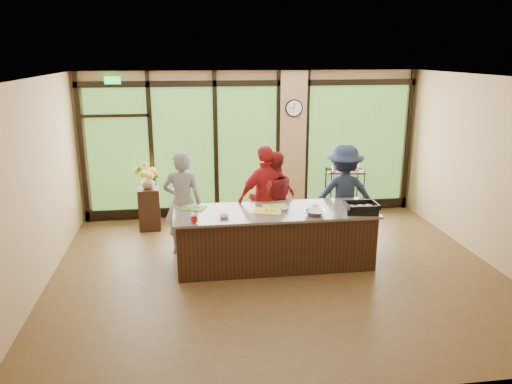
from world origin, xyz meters
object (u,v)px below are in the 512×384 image
object	(u,v)px
cook_left	(183,203)
bar_cart	(345,185)
island_base	(274,239)
cook_right	(344,195)
roasting_pan	(361,210)
flower_stand	(149,209)

from	to	relation	value
cook_left	bar_cart	world-z (taller)	cook_left
cook_left	bar_cart	xyz separation A→B (m)	(3.38, 1.64, -0.26)
island_base	cook_left	bearing A→B (deg)	153.36
island_base	cook_right	distance (m)	1.67
roasting_pan	cook_left	bearing A→B (deg)	171.03
island_base	cook_left	size ratio (longest dim) A/B	1.73
flower_stand	bar_cart	world-z (taller)	bar_cart
island_base	roasting_pan	distance (m)	1.46
cook_right	bar_cart	size ratio (longest dim) A/B	1.69
island_base	flower_stand	bearing A→B (deg)	136.24
cook_left	cook_right	size ratio (longest dim) A/B	1.00
island_base	roasting_pan	bearing A→B (deg)	-12.20
roasting_pan	flower_stand	world-z (taller)	roasting_pan
cook_right	flower_stand	size ratio (longest dim) A/B	2.19
island_base	roasting_pan	size ratio (longest dim) A/B	6.39
cook_right	cook_left	bearing A→B (deg)	7.50
island_base	bar_cart	size ratio (longest dim) A/B	2.92
bar_cart	roasting_pan	bearing A→B (deg)	-94.38
flower_stand	bar_cart	bearing A→B (deg)	2.40
cook_right	roasting_pan	xyz separation A→B (m)	(-0.06, -1.09, 0.07)
flower_stand	bar_cart	size ratio (longest dim) A/B	0.77
cook_right	flower_stand	world-z (taller)	cook_right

